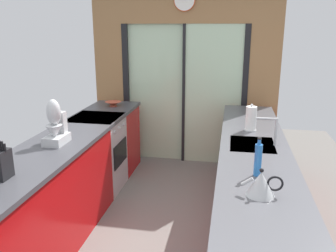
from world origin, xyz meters
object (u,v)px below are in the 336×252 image
at_px(stand_mixer, 56,127).
at_px(soap_bottle, 258,159).
at_px(oven_range, 98,153).
at_px(paper_towel_roll, 251,119).
at_px(knife_block, 2,164).
at_px(mixing_bowl, 113,104).
at_px(kettle, 261,184).

relative_size(stand_mixer, soap_bottle, 1.45).
distance_m(oven_range, paper_towel_roll, 1.91).
distance_m(oven_range, soap_bottle, 2.37).
height_order(knife_block, soap_bottle, soap_bottle).
relative_size(mixing_bowl, soap_bottle, 0.76).
distance_m(soap_bottle, paper_towel_roll, 1.18).
xyz_separation_m(stand_mixer, soap_bottle, (1.78, -0.42, -0.04)).
height_order(oven_range, soap_bottle, soap_bottle).
distance_m(mixing_bowl, stand_mixer, 1.61).
bearing_deg(stand_mixer, oven_range, 91.05).
bearing_deg(mixing_bowl, kettle, -52.76).
distance_m(mixing_bowl, kettle, 2.94).
distance_m(mixing_bowl, knife_block, 2.40).
distance_m(stand_mixer, kettle, 1.93).
relative_size(oven_range, mixing_bowl, 4.19).
height_order(knife_block, stand_mixer, stand_mixer).
height_order(mixing_bowl, knife_block, knife_block).
bearing_deg(mixing_bowl, oven_range, -91.75).
xyz_separation_m(oven_range, kettle, (1.80, -1.74, 0.54)).
height_order(mixing_bowl, kettle, kettle).
xyz_separation_m(mixing_bowl, soap_bottle, (1.78, -2.03, 0.09)).
distance_m(kettle, paper_towel_roll, 1.49).
distance_m(mixing_bowl, paper_towel_roll, 1.98).
distance_m(stand_mixer, soap_bottle, 1.83).
xyz_separation_m(soap_bottle, paper_towel_roll, (0.00, 1.18, 0.00)).
distance_m(mixing_bowl, soap_bottle, 2.70).
bearing_deg(stand_mixer, paper_towel_roll, 23.00).
bearing_deg(soap_bottle, kettle, -89.71).
height_order(knife_block, kettle, knife_block).
xyz_separation_m(oven_range, paper_towel_roll, (1.80, -0.25, 0.59)).
bearing_deg(knife_block, paper_towel_roll, 41.06).
bearing_deg(oven_range, soap_bottle, -38.40).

